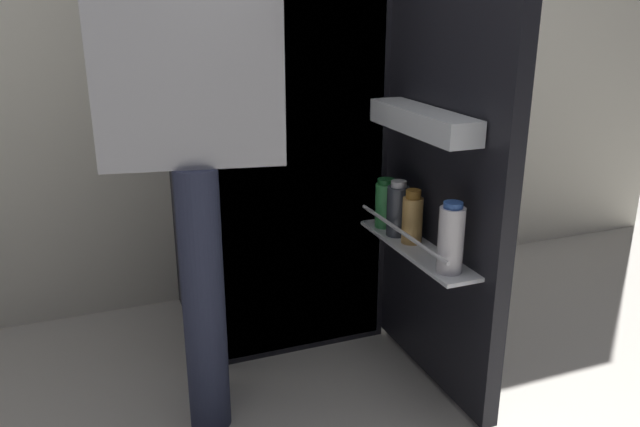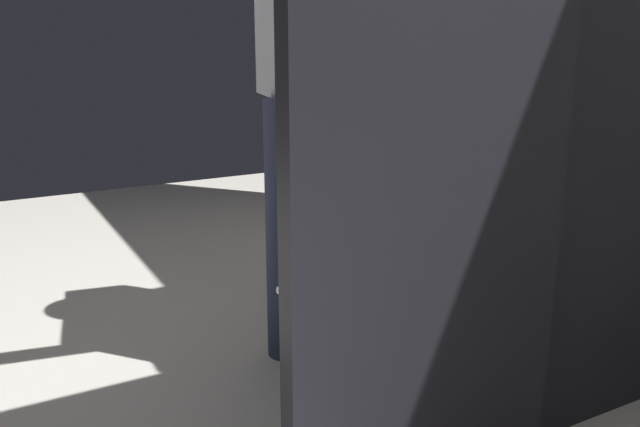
% 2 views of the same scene
% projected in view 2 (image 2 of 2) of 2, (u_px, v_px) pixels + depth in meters
% --- Properties ---
extents(ground_plane, '(5.83, 5.83, 0.00)m').
position_uv_depth(ground_plane, '(362.00, 407.00, 1.81)').
color(ground_plane, '#B7B2A8').
extents(refrigerator, '(0.72, 1.22, 1.67)m').
position_uv_depth(refrigerator, '(526.00, 87.00, 1.78)').
color(refrigerator, black).
rests_on(refrigerator, ground_plane).
extents(person, '(0.56, 0.82, 1.58)m').
position_uv_depth(person, '(313.00, 40.00, 1.88)').
color(person, '#2D334C').
rests_on(person, ground_plane).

